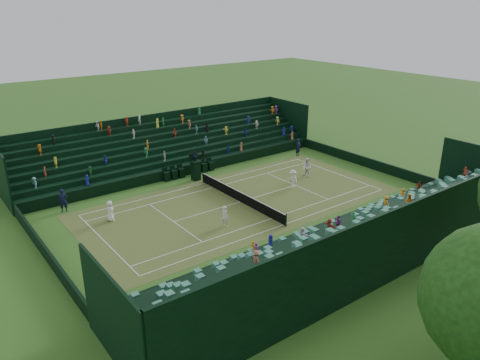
{
  "coord_description": "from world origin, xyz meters",
  "views": [
    {
      "loc": [
        29.13,
        -21.82,
        15.81
      ],
      "look_at": [
        0.0,
        0.0,
        2.0
      ],
      "focal_mm": 35.0,
      "sensor_mm": 36.0,
      "label": 1
    }
  ],
  "objects_px": {
    "player_far_west": "(307,168)",
    "player_far_east": "(293,179)",
    "tennis_net": "(240,196)",
    "umpire_chair": "(195,168)",
    "player_near_west": "(110,211)",
    "player_near_east": "(225,216)"
  },
  "relations": [
    {
      "from": "umpire_chair",
      "to": "player_far_west",
      "type": "height_order",
      "value": "umpire_chair"
    },
    {
      "from": "player_far_west",
      "to": "player_far_east",
      "type": "xyz_separation_m",
      "value": [
        1.3,
        -3.1,
        -0.07
      ]
    },
    {
      "from": "player_near_west",
      "to": "player_far_west",
      "type": "xyz_separation_m",
      "value": [
        2.04,
        19.07,
        0.11
      ]
    },
    {
      "from": "tennis_net",
      "to": "player_far_east",
      "type": "distance_m",
      "value": 5.79
    },
    {
      "from": "player_near_east",
      "to": "tennis_net",
      "type": "bearing_deg",
      "value": -67.49
    },
    {
      "from": "tennis_net",
      "to": "player_far_west",
      "type": "xyz_separation_m",
      "value": [
        -1.05,
        8.88,
        0.41
      ]
    },
    {
      "from": "player_near_west",
      "to": "player_near_east",
      "type": "height_order",
      "value": "player_near_east"
    },
    {
      "from": "umpire_chair",
      "to": "player_far_west",
      "type": "xyz_separation_m",
      "value": [
        5.74,
        9.06,
        -0.28
      ]
    },
    {
      "from": "player_near_west",
      "to": "player_far_west",
      "type": "relative_size",
      "value": 0.88
    },
    {
      "from": "player_near_west",
      "to": "player_far_east",
      "type": "relative_size",
      "value": 0.96
    },
    {
      "from": "player_near_east",
      "to": "player_far_east",
      "type": "distance_m",
      "value": 9.85
    },
    {
      "from": "tennis_net",
      "to": "player_near_west",
      "type": "xyz_separation_m",
      "value": [
        -3.09,
        -10.18,
        0.3
      ]
    },
    {
      "from": "tennis_net",
      "to": "umpire_chair",
      "type": "distance_m",
      "value": 6.83
    },
    {
      "from": "umpire_chair",
      "to": "player_near_west",
      "type": "bearing_deg",
      "value": -69.71
    },
    {
      "from": "player_near_west",
      "to": "player_far_east",
      "type": "xyz_separation_m",
      "value": [
        3.34,
        15.96,
        0.04
      ]
    },
    {
      "from": "player_near_west",
      "to": "player_far_east",
      "type": "height_order",
      "value": "player_far_east"
    },
    {
      "from": "umpire_chair",
      "to": "player_near_east",
      "type": "xyz_separation_m",
      "value": [
        9.79,
        -3.5,
        -0.38
      ]
    },
    {
      "from": "umpire_chair",
      "to": "player_near_east",
      "type": "relative_size",
      "value": 1.69
    },
    {
      "from": "umpire_chair",
      "to": "player_near_east",
      "type": "bearing_deg",
      "value": -19.65
    },
    {
      "from": "player_near_east",
      "to": "umpire_chair",
      "type": "bearing_deg",
      "value": -36.34
    },
    {
      "from": "umpire_chair",
      "to": "player_near_east",
      "type": "distance_m",
      "value": 10.4
    },
    {
      "from": "umpire_chair",
      "to": "player_far_east",
      "type": "bearing_deg",
      "value": 40.25
    }
  ]
}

